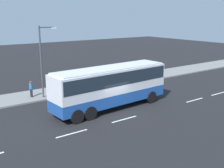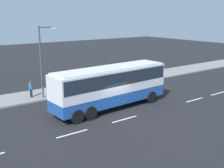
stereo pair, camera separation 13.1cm
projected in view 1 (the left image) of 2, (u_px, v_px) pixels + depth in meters
name	position (u px, v px, depth m)	size (l,w,h in m)	color
ground_plane	(114.00, 111.00, 23.48)	(120.00, 120.00, 0.00)	black
sidewalk_curb	(69.00, 90.00, 29.96)	(80.00, 4.00, 0.15)	gray
lane_centreline	(108.00, 124.00, 20.82)	(30.51, 0.16, 0.01)	white
coach_bus	(111.00, 83.00, 23.81)	(10.98, 3.20, 3.64)	#1E4C9E
pedestrian_near_curb	(102.00, 74.00, 32.48)	(0.32, 0.32, 1.74)	#38334C
pedestrian_at_crossing	(31.00, 88.00, 26.86)	(0.32, 0.32, 1.59)	black
street_lamp	(43.00, 57.00, 26.20)	(1.78, 0.24, 6.83)	#47474C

